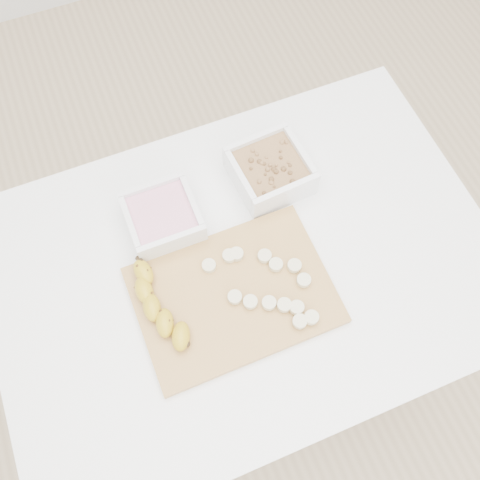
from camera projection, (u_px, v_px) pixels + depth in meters
name	position (u px, v px, depth m)	size (l,w,h in m)	color
ground	(243.00, 352.00, 1.74)	(3.50, 3.50, 0.00)	#C6AD89
table	(245.00, 282.00, 1.15)	(1.00, 0.70, 0.75)	white
bowl_yogurt	(163.00, 218.00, 1.07)	(0.14, 0.14, 0.06)	white
bowl_granola	(270.00, 170.00, 1.11)	(0.16, 0.16, 0.07)	white
cutting_board	(234.00, 295.00, 1.02)	(0.37, 0.26, 0.01)	#B28647
banana	(160.00, 307.00, 0.99)	(0.05, 0.19, 0.03)	gold
banana_slices	(268.00, 285.00, 1.02)	(0.18, 0.20, 0.02)	beige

